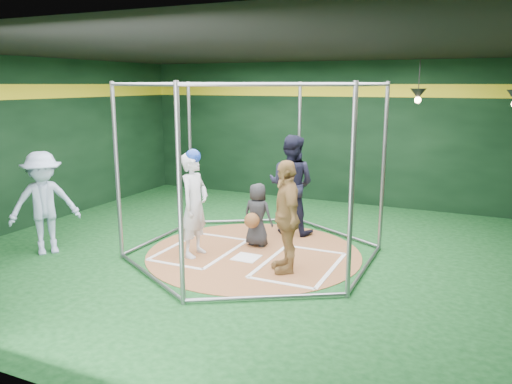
% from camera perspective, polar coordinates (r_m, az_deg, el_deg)
% --- Properties ---
extents(room_shell, '(10.10, 9.10, 3.53)m').
position_cam_1_polar(room_shell, '(8.54, -0.26, 4.17)').
color(room_shell, '#0C3814').
rests_on(room_shell, ground).
extents(clay_disc, '(3.80, 3.80, 0.01)m').
position_cam_1_polar(clay_disc, '(8.95, -0.27, -6.98)').
color(clay_disc, '#985D37').
rests_on(clay_disc, ground).
extents(home_plate, '(0.43, 0.43, 0.01)m').
position_cam_1_polar(home_plate, '(8.69, -1.11, -7.50)').
color(home_plate, white).
rests_on(home_plate, clay_disc).
extents(batter_box_left, '(1.17, 1.77, 0.01)m').
position_cam_1_polar(batter_box_left, '(9.16, -6.37, -6.53)').
color(batter_box_left, white).
rests_on(batter_box_left, clay_disc).
extents(batter_box_right, '(1.17, 1.77, 0.01)m').
position_cam_1_polar(batter_box_right, '(8.39, 4.96, -8.29)').
color(batter_box_right, white).
rests_on(batter_box_right, clay_disc).
extents(batting_cage, '(4.05, 4.67, 3.00)m').
position_cam_1_polar(batting_cage, '(8.58, -0.28, 2.48)').
color(batting_cage, gray).
rests_on(batting_cage, ground).
extents(pendant_lamp_near, '(0.34, 0.34, 0.90)m').
position_cam_1_polar(pendant_lamp_near, '(11.35, 18.04, 10.58)').
color(pendant_lamp_near, black).
rests_on(pendant_lamp_near, room_shell).
extents(batter_figure, '(0.43, 0.66, 1.87)m').
position_cam_1_polar(batter_figure, '(8.64, -7.07, -1.31)').
color(batter_figure, silver).
rests_on(batter_figure, clay_disc).
extents(visitor_leopard, '(0.95, 1.12, 1.80)m').
position_cam_1_polar(visitor_leopard, '(7.89, 3.47, -2.79)').
color(visitor_leopard, tan).
rests_on(visitor_leopard, clay_disc).
extents(catcher_figure, '(0.60, 0.60, 1.18)m').
position_cam_1_polar(catcher_figure, '(9.17, 0.13, -2.65)').
color(catcher_figure, black).
rests_on(catcher_figure, clay_disc).
extents(umpire, '(0.97, 0.77, 1.98)m').
position_cam_1_polar(umpire, '(9.93, 4.02, 0.86)').
color(umpire, black).
rests_on(umpire, clay_disc).
extents(bystander_blue, '(1.25, 1.35, 1.82)m').
position_cam_1_polar(bystander_blue, '(9.49, -23.07, -1.19)').
color(bystander_blue, '#9CAECE').
rests_on(bystander_blue, ground).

